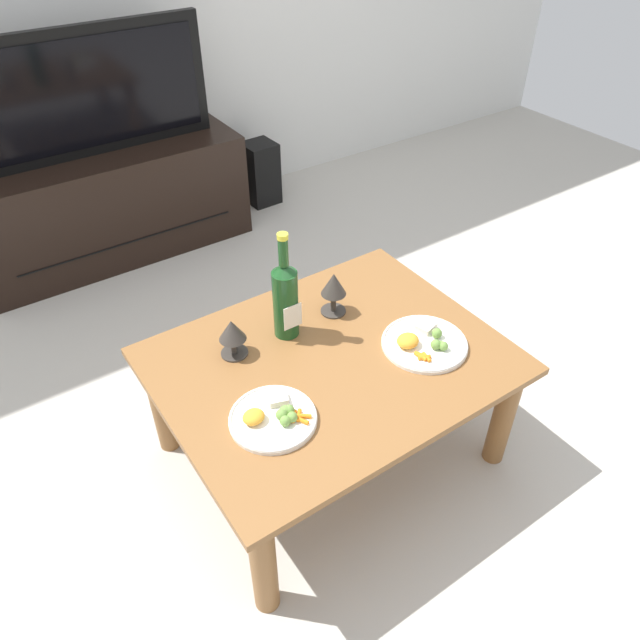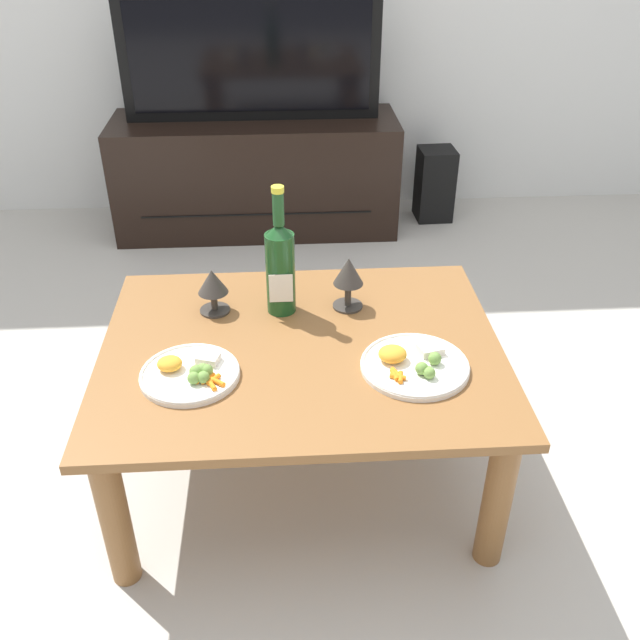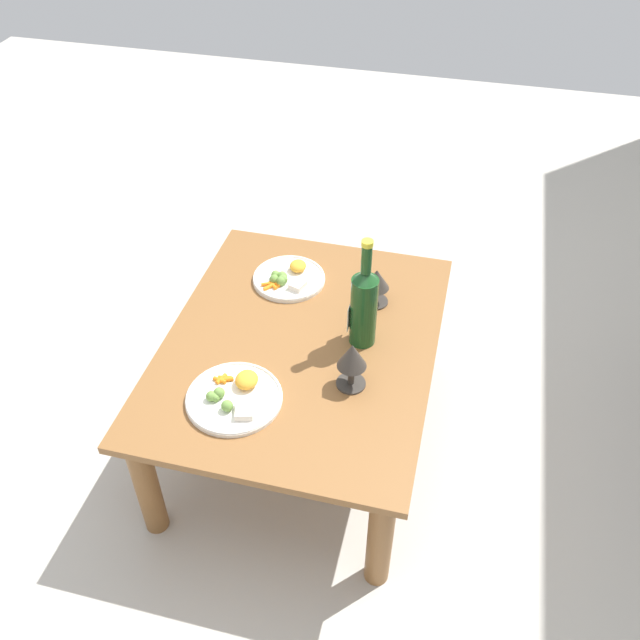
% 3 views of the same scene
% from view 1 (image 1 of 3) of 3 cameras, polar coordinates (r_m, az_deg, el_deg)
% --- Properties ---
extents(ground_plane, '(6.40, 6.40, 0.00)m').
position_cam_1_polar(ground_plane, '(2.14, 0.93, -12.21)').
color(ground_plane, '#B7B2A8').
extents(dining_table, '(1.03, 0.81, 0.43)m').
position_cam_1_polar(dining_table, '(1.88, 1.04, -5.29)').
color(dining_table, brown).
rests_on(dining_table, ground_plane).
extents(tv_stand, '(1.30, 0.45, 0.52)m').
position_cam_1_polar(tv_stand, '(3.17, -19.27, 10.38)').
color(tv_stand, black).
rests_on(tv_stand, ground_plane).
extents(tv_screen, '(1.13, 0.05, 0.54)m').
position_cam_1_polar(tv_screen, '(2.97, -21.52, 19.36)').
color(tv_screen, black).
rests_on(tv_screen, tv_stand).
extents(floor_speaker, '(0.18, 0.18, 0.35)m').
position_cam_1_polar(floor_speaker, '(3.52, -5.64, 13.70)').
color(floor_speaker, black).
rests_on(floor_speaker, ground_plane).
extents(wine_bottle, '(0.08, 0.08, 0.36)m').
position_cam_1_polar(wine_bottle, '(1.83, -3.31, 2.20)').
color(wine_bottle, '#19471E').
rests_on(wine_bottle, dining_table).
extents(goblet_left, '(0.08, 0.08, 0.13)m').
position_cam_1_polar(goblet_left, '(1.80, -8.34, -1.17)').
color(goblet_left, '#38332D').
rests_on(goblet_left, dining_table).
extents(goblet_right, '(0.08, 0.08, 0.15)m').
position_cam_1_polar(goblet_right, '(1.94, 1.30, 3.19)').
color(goblet_right, '#38332D').
rests_on(goblet_right, dining_table).
extents(dinner_plate_left, '(0.24, 0.24, 0.05)m').
position_cam_1_polar(dinner_plate_left, '(1.65, -4.43, -9.17)').
color(dinner_plate_left, white).
rests_on(dinner_plate_left, dining_table).
extents(dinner_plate_right, '(0.27, 0.27, 0.05)m').
position_cam_1_polar(dinner_plate_right, '(1.89, 9.83, -2.12)').
color(dinner_plate_right, white).
rests_on(dinner_plate_right, dining_table).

